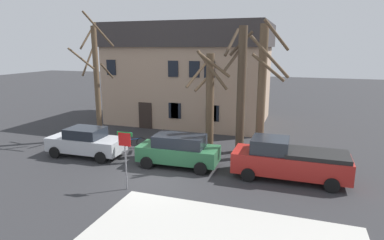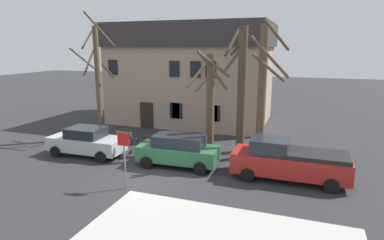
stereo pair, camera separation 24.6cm
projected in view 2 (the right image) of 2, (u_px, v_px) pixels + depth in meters
The scene contains 11 objects.
ground_plane at pixel (155, 178), 16.15m from camera, with size 120.00×120.00×0.00m, color #2D2D30.
building_main at pixel (192, 72), 28.24m from camera, with size 13.36×8.78×8.30m.
tree_bare_near at pixel (98, 79), 22.26m from camera, with size 2.89×2.44×8.62m.
tree_bare_mid at pixel (210, 98), 19.76m from camera, with size 2.89×2.89×6.26m.
tree_bare_far at pixel (241, 87), 19.36m from camera, with size 1.72×1.78×7.61m.
tree_bare_end at pixel (263, 89), 18.32m from camera, with size 2.13×1.78×7.83m.
car_silver_sedan at pixel (87, 141), 19.41m from camera, with size 4.60×2.13×1.72m.
car_green_wagon at pixel (178, 150), 17.61m from camera, with size 4.46×2.10×1.76m.
pickup_truck_red at pixel (288, 161), 15.81m from camera, with size 5.54×2.16×2.01m.
street_sign_pole at pixel (124, 149), 14.52m from camera, with size 0.76×0.07×2.73m.
bicycle_leaning at pixel (135, 142), 21.03m from camera, with size 1.72×0.40×1.03m.
Camera 2 is at (6.82, -13.60, 6.41)m, focal length 30.25 mm.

